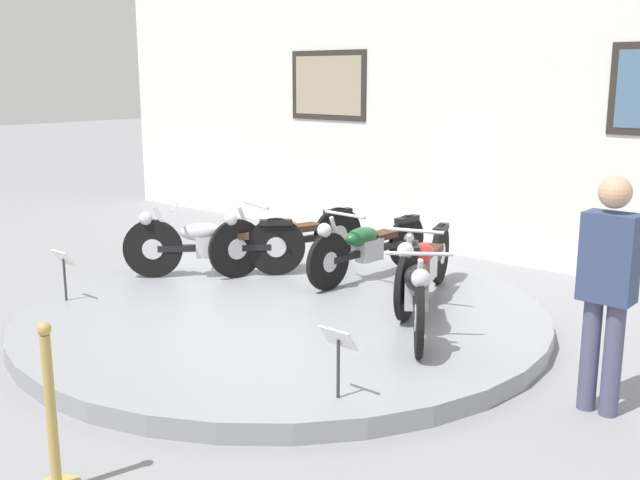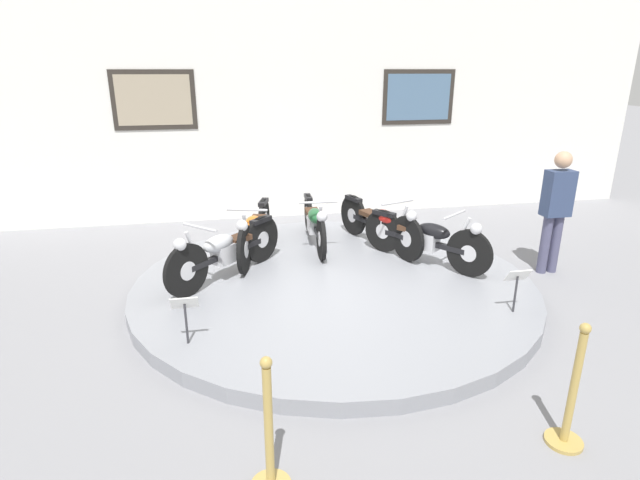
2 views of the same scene
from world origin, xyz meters
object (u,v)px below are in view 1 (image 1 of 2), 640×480
(motorcycle_orange, at_px, (286,236))
(motorcycle_green, at_px, (367,245))
(visitor_standing, at_px, (607,282))
(motorcycle_black, at_px, (416,288))
(info_placard_front_left, at_px, (64,264))
(stanchion_post_right_of_entry, at_px, (53,436))
(info_placard_front_centre, at_px, (338,348))
(motorcycle_silver, at_px, (211,242))
(motorcycle_red, at_px, (424,263))

(motorcycle_orange, distance_m, motorcycle_green, 0.98)
(visitor_standing, bearing_deg, motorcycle_black, 171.87)
(info_placard_front_left, bearing_deg, stanchion_post_right_of_entry, -31.78)
(info_placard_front_centre, xyz_separation_m, stanchion_post_right_of_entry, (-0.63, -1.78, -0.18))
(info_placard_front_left, bearing_deg, motorcycle_orange, 70.42)
(motorcycle_orange, bearing_deg, info_placard_front_centre, -40.79)
(motorcycle_silver, height_order, motorcycle_green, motorcycle_silver)
(motorcycle_silver, relative_size, motorcycle_green, 0.74)
(motorcycle_red, distance_m, motorcycle_black, 0.87)
(stanchion_post_right_of_entry, bearing_deg, motorcycle_black, 86.05)
(info_placard_front_left, xyz_separation_m, stanchion_post_right_of_entry, (2.87, -1.78, -0.18))
(motorcycle_silver, height_order, info_placard_front_centre, motorcycle_silver)
(visitor_standing, bearing_deg, info_placard_front_centre, -135.33)
(motorcycle_green, height_order, motorcycle_red, motorcycle_red)
(motorcycle_green, xyz_separation_m, info_placard_front_left, (-1.75, -2.62, -0.00))
(motorcycle_orange, bearing_deg, motorcycle_green, 18.42)
(motorcycle_silver, distance_m, motorcycle_green, 1.72)
(motorcycle_orange, bearing_deg, info_placard_front_left, -109.58)
(motorcycle_silver, bearing_deg, motorcycle_red, 18.30)
(motorcycle_orange, height_order, motorcycle_red, motorcycle_orange)
(info_placard_front_centre, bearing_deg, motorcycle_green, 123.77)
(motorcycle_orange, xyz_separation_m, stanchion_post_right_of_entry, (2.05, -4.08, -0.21))
(motorcycle_green, bearing_deg, motorcycle_silver, -141.79)
(stanchion_post_right_of_entry, bearing_deg, motorcycle_green, 104.30)
(motorcycle_silver, xyz_separation_m, motorcycle_green, (1.35, 1.06, -0.02))
(info_placard_front_left, bearing_deg, motorcycle_green, 56.28)
(motorcycle_green, height_order, stanchion_post_right_of_entry, stanchion_post_right_of_entry)
(motorcycle_orange, bearing_deg, motorcycle_black, -18.47)
(visitor_standing, bearing_deg, motorcycle_orange, 165.87)
(motorcycle_orange, xyz_separation_m, info_placard_front_left, (-0.82, -2.31, -0.02))
(info_placard_front_left, bearing_deg, motorcycle_silver, 75.69)
(info_placard_front_centre, bearing_deg, motorcycle_red, 109.52)
(motorcycle_silver, distance_m, stanchion_post_right_of_entry, 4.15)
(motorcycle_green, xyz_separation_m, stanchion_post_right_of_entry, (1.12, -4.39, -0.19))
(motorcycle_red, distance_m, info_placard_front_left, 3.53)
(motorcycle_black, bearing_deg, motorcycle_silver, 179.89)
(motorcycle_orange, height_order, motorcycle_black, motorcycle_orange)
(motorcycle_black, height_order, info_placard_front_centre, motorcycle_black)
(motorcycle_silver, relative_size, stanchion_post_right_of_entry, 1.42)
(visitor_standing, bearing_deg, motorcycle_silver, 176.75)
(motorcycle_orange, height_order, info_placard_front_left, motorcycle_orange)
(motorcycle_silver, relative_size, motorcycle_orange, 0.75)
(motorcycle_orange, relative_size, info_placard_front_centre, 3.79)
(info_placard_front_centre, bearing_deg, visitor_standing, 44.67)
(motorcycle_orange, xyz_separation_m, visitor_standing, (3.99, -1.01, 0.41))
(info_placard_front_left, relative_size, visitor_standing, 0.30)
(motorcycle_silver, relative_size, info_placard_front_left, 2.84)
(motorcycle_silver, bearing_deg, info_placard_front_centre, -26.62)
(motorcycle_orange, height_order, stanchion_post_right_of_entry, stanchion_post_right_of_entry)
(motorcycle_orange, bearing_deg, visitor_standing, -14.13)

